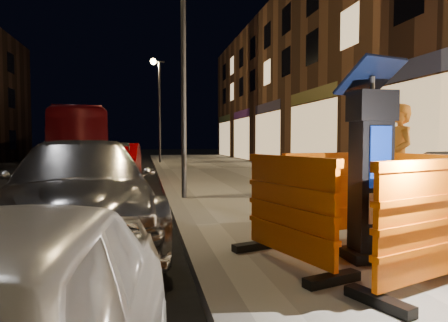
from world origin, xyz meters
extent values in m
plane|color=black|center=(0.00, 0.00, 0.00)|extent=(120.00, 120.00, 0.00)
cube|color=gray|center=(3.00, 0.00, 0.07)|extent=(6.00, 60.00, 0.15)
cube|color=slate|center=(0.00, 0.00, 0.07)|extent=(0.30, 60.00, 0.15)
cube|color=black|center=(1.82, -2.24, 1.20)|extent=(0.81, 0.81, 2.10)
cube|color=#DF5A07|center=(1.82, -3.19, 0.73)|extent=(1.62, 1.09, 1.17)
cube|color=#DF5A07|center=(1.82, -1.29, 0.73)|extent=(1.59, 0.91, 1.17)
cube|color=#DF5A07|center=(0.87, -2.24, 0.73)|extent=(1.02, 1.61, 1.17)
cube|color=#DF5A07|center=(2.77, -2.24, 0.73)|extent=(0.93, 1.60, 1.17)
imported|color=#A6A6AA|center=(-1.59, 0.04, 0.00)|extent=(2.63, 5.33, 1.49)
imported|color=#8C0103|center=(-1.57, 6.51, 0.00)|extent=(1.60, 4.25, 1.39)
imported|color=maroon|center=(-4.66, 20.11, 0.00)|extent=(4.48, 12.52, 3.41)
imported|color=#BD6D1F|center=(3.75, 0.05, 1.14)|extent=(0.57, 0.78, 1.98)
cube|color=black|center=(3.95, -0.85, 0.71)|extent=(0.76, 1.00, 1.12)
cylinder|color=#3F3F44|center=(0.25, 3.00, 3.15)|extent=(0.12, 0.12, 6.00)
cylinder|color=#3F3F44|center=(0.25, 18.00, 3.15)|extent=(0.12, 0.12, 6.00)
camera|label=1|loc=(-0.64, -6.25, 1.49)|focal=32.00mm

